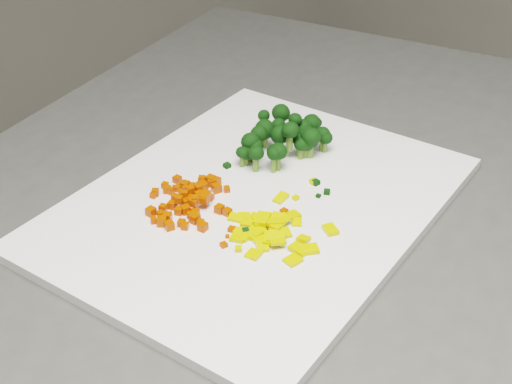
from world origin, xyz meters
TOP-DOWN VIEW (x-y plane):
  - cutting_board at (-0.09, -0.04)m, footprint 0.53×0.46m
  - carrot_pile at (-0.15, 0.00)m, footprint 0.10×0.10m
  - pepper_pile at (-0.11, -0.10)m, footprint 0.12×0.12m
  - broccoli_pile at (0.00, 0.02)m, footprint 0.12×0.12m
  - carrot_cube_0 at (-0.15, 0.03)m, footprint 0.01×0.01m
  - carrot_cube_1 at (-0.16, 0.04)m, footprint 0.01×0.01m
  - carrot_cube_2 at (-0.12, 0.02)m, footprint 0.01×0.01m
  - carrot_cube_3 at (-0.16, -0.02)m, footprint 0.01×0.01m
  - carrot_cube_4 at (-0.19, 0.00)m, footprint 0.01×0.01m
  - carrot_cube_5 at (-0.13, -0.01)m, footprint 0.01×0.01m
  - carrot_cube_6 at (-0.20, -0.00)m, footprint 0.01×0.01m
  - carrot_cube_7 at (-0.15, 0.01)m, footprint 0.01×0.01m
  - carrot_cube_8 at (-0.12, 0.03)m, footprint 0.01×0.01m
  - carrot_cube_9 at (-0.16, -0.04)m, footprint 0.01×0.01m
  - carrot_cube_10 at (-0.15, 0.01)m, footprint 0.01×0.01m
  - carrot_cube_11 at (-0.14, -0.01)m, footprint 0.01×0.01m
  - carrot_cube_12 at (-0.10, -0.01)m, footprint 0.01×0.01m
  - carrot_cube_13 at (-0.19, -0.02)m, footprint 0.01×0.01m
  - carrot_cube_14 at (-0.14, 0.01)m, footprint 0.01×0.01m
  - carrot_cube_15 at (-0.17, 0.04)m, footprint 0.01×0.01m
  - carrot_cube_16 at (-0.15, -0.01)m, footprint 0.01×0.01m
  - carrot_cube_17 at (-0.15, -0.01)m, footprint 0.01×0.01m
  - carrot_cube_18 at (-0.16, -0.02)m, footprint 0.01×0.01m
  - carrot_cube_19 at (-0.15, 0.02)m, footprint 0.01×0.01m
  - carrot_cube_20 at (-0.14, -0.02)m, footprint 0.01×0.01m
  - carrot_cube_21 at (-0.14, -0.03)m, footprint 0.01×0.01m
  - carrot_cube_22 at (-0.14, 0.03)m, footprint 0.01×0.01m
  - carrot_cube_23 at (-0.11, 0.01)m, footprint 0.01×0.01m
  - carrot_cube_24 at (-0.16, -0.01)m, footprint 0.01×0.01m
  - carrot_cube_25 at (-0.16, 0.03)m, footprint 0.01×0.01m
  - carrot_cube_26 at (-0.20, -0.01)m, footprint 0.01×0.01m
  - carrot_cube_27 at (-0.16, 0.00)m, footprint 0.01×0.01m
  - carrot_cube_28 at (-0.17, -0.05)m, footprint 0.01×0.01m
  - carrot_cube_29 at (-0.17, -0.01)m, footprint 0.01×0.01m
  - carrot_cube_30 at (-0.12, 0.01)m, footprint 0.01×0.01m
  - carrot_cube_31 at (-0.13, 0.02)m, footprint 0.01×0.01m
  - carrot_cube_32 at (-0.17, 0.01)m, footprint 0.01×0.01m
  - carrot_cube_33 at (-0.13, -0.01)m, footprint 0.01×0.01m
  - carrot_cube_34 at (-0.13, 0.02)m, footprint 0.01×0.01m
  - carrot_cube_35 at (-0.18, -0.03)m, footprint 0.01×0.01m
  - carrot_cube_36 at (-0.15, 0.01)m, footprint 0.01×0.01m
  - carrot_cube_37 at (-0.15, 0.01)m, footprint 0.01×0.01m
  - carrot_cube_38 at (-0.19, 0.01)m, footprint 0.01×0.01m
  - carrot_cube_39 at (-0.18, -0.03)m, footprint 0.01×0.01m
  - carrot_cube_40 at (-0.13, 0.00)m, footprint 0.01×0.01m
  - carrot_cube_41 at (-0.11, 0.02)m, footprint 0.01×0.01m
  - carrot_cube_42 at (-0.18, 0.01)m, footprint 0.01×0.01m
  - carrot_cube_43 at (-0.17, 0.04)m, footprint 0.01×0.01m
  - carrot_cube_44 at (-0.14, 0.05)m, footprint 0.01×0.01m
  - carrot_cube_45 at (-0.13, 0.01)m, footprint 0.01×0.01m
  - carrot_cube_46 at (-0.14, 0.02)m, footprint 0.01×0.01m
  - carrot_cube_47 at (-0.15, 0.00)m, footprint 0.01×0.01m
  - carrot_cube_48 at (-0.14, -0.00)m, footprint 0.01×0.01m
  - carrot_cube_49 at (-0.15, 0.03)m, footprint 0.01×0.01m
  - carrot_cube_50 at (-0.16, -0.02)m, footprint 0.01×0.01m
  - carrot_cube_51 at (-0.11, 0.01)m, footprint 0.01×0.01m
  - carrot_cube_52 at (-0.13, 0.02)m, footprint 0.01×0.01m
  - carrot_cube_53 at (-0.17, -0.03)m, footprint 0.01×0.01m
  - carrot_cube_54 at (-0.16, 0.01)m, footprint 0.01×0.01m
  - carrot_cube_55 at (-0.13, -0.04)m, footprint 0.01×0.01m
  - carrot_cube_56 at (-0.14, 0.03)m, footprint 0.01×0.01m
  - carrot_cube_57 at (-0.15, 0.04)m, footprint 0.01×0.01m
  - carrot_cube_58 at (-0.17, 0.01)m, footprint 0.01×0.01m
  - carrot_cube_59 at (-0.13, 0.02)m, footprint 0.01×0.01m
  - carrot_cube_60 at (-0.16, 0.00)m, footprint 0.01×0.01m
  - carrot_cube_61 at (-0.11, 0.00)m, footprint 0.01×0.01m
  - carrot_cube_62 at (-0.19, -0.01)m, footprint 0.01×0.01m
  - pepper_chunk_0 at (-0.12, -0.07)m, footprint 0.02×0.02m
  - pepper_chunk_1 at (-0.13, -0.14)m, footprint 0.02×0.01m
  - pepper_chunk_2 at (-0.11, -0.09)m, footprint 0.02×0.02m
  - pepper_chunk_3 at (-0.12, -0.11)m, footprint 0.02×0.02m
  - pepper_chunk_4 at (-0.11, -0.14)m, footprint 0.02×0.02m
  - pepper_chunk_5 at (-0.10, -0.08)m, footprint 0.02×0.02m
  - pepper_chunk_6 at (-0.14, -0.08)m, footprint 0.01×0.02m
  - pepper_chunk_7 at (-0.13, -0.11)m, footprint 0.02×0.02m
  - pepper_chunk_8 at (-0.11, -0.07)m, footprint 0.02×0.02m
  - pepper_chunk_9 at (-0.08, -0.10)m, footprint 0.02×0.02m
  - pepper_chunk_10 at (-0.13, -0.09)m, footprint 0.02×0.02m
  - pepper_chunk_11 at (-0.10, -0.09)m, footprint 0.01×0.01m
  - pepper_chunk_12 at (-0.10, -0.08)m, footprint 0.02×0.02m
  - pepper_chunk_13 at (-0.08, -0.09)m, footprint 0.01×0.02m
  - pepper_chunk_14 at (-0.07, -0.13)m, footprint 0.02×0.02m
  - pepper_chunk_15 at (-0.10, -0.13)m, footprint 0.01×0.02m
  - pepper_chunk_16 at (-0.12, -0.06)m, footprint 0.02×0.02m
  - pepper_chunk_17 at (-0.07, -0.06)m, footprint 0.02×0.02m
  - pepper_chunk_18 at (-0.14, -0.08)m, footprint 0.02×0.02m
  - pepper_chunk_19 at (-0.14, -0.09)m, footprint 0.01×0.02m
  - pepper_chunk_20 at (-0.12, -0.08)m, footprint 0.02×0.02m
  - pepper_chunk_21 at (-0.13, -0.09)m, footprint 0.01×0.02m
  - pepper_chunk_22 at (-0.15, -0.11)m, footprint 0.02×0.02m
  - pepper_chunk_23 at (-0.11, -0.11)m, footprint 0.02×0.02m
  - pepper_chunk_24 at (-0.13, -0.12)m, footprint 0.02×0.02m
  - pepper_chunk_25 at (-0.14, -0.11)m, footprint 0.02×0.02m
  - pepper_chunk_26 at (-0.11, -0.10)m, footprint 0.02×0.02m
  - pepper_chunk_27 at (-0.13, -0.09)m, footprint 0.02×0.02m
  - pepper_chunk_28 at (-0.11, -0.14)m, footprint 0.02×0.02m
  - pepper_chunk_29 at (-0.15, -0.08)m, footprint 0.02×0.02m
  - pepper_chunk_30 at (-0.11, -0.08)m, footprint 0.02×0.02m
  - pepper_chunk_31 at (-0.13, -0.05)m, footprint 0.02×0.02m
  - pepper_chunk_32 at (-0.11, -0.08)m, footprint 0.02×0.02m
  - pepper_chunk_33 at (-0.12, -0.08)m, footprint 0.02×0.02m
  - pepper_chunk_34 at (-0.11, -0.10)m, footprint 0.02×0.02m
  - broccoli_floret_0 at (-0.00, 0.02)m, footprint 0.03×0.03m
  - broccoli_floret_1 at (-0.03, -0.01)m, footprint 0.03×0.03m
  - broccoli_floret_2 at (0.04, -0.01)m, footprint 0.02×0.02m
  - broccoli_floret_3 at (0.03, 0.06)m, footprint 0.03×0.03m
  - broccoli_floret_4 at (-0.00, 0.00)m, footprint 0.03×0.03m
  - broccoli_floret_5 at (0.02, 0.00)m, footprint 0.03×0.03m
  - broccoli_floret_6 at (0.06, 0.02)m, footprint 0.02×0.02m
  - broccoli_floret_7 at (0.04, 0.03)m, footprint 0.03×0.03m
  - broccoli_floret_8 at (0.02, -0.00)m, footprint 0.04×0.04m
  - broccoli_floret_9 at (0.01, 0.00)m, footprint 0.02×0.02m
  - broccoli_floret_10 at (-0.05, 0.03)m, footprint 0.02×0.02m
  - broccoli_floret_11 at (-0.05, 0.01)m, footprint 0.03×0.03m
  - broccoli_floret_12 at (-0.03, 0.04)m, footprint 0.02×0.02m
  - broccoli_floret_13 at (-0.03, 0.00)m, footprint 0.02×0.02m
  - broccoli_floret_14 at (-0.01, 0.05)m, footprint 0.04×0.04m
  - broccoli_floret_15 at (0.02, 0.05)m, footprint 0.02×0.02m
  - broccoli_floret_16 at (-0.04, -0.01)m, footprint 0.02×0.02m
  - broccoli_floret_17 at (-0.04, 0.03)m, footprint 0.03×0.03m
  - broccoli_floret_18 at (0.05, 0.02)m, footprint 0.03×0.03m
  - broccoli_floret_19 at (-0.02, 0.04)m, footprint 0.03×0.03m
  - broccoli_floret_20 at (-0.06, 0.03)m, footprint 0.02×0.02m
  - broccoli_floret_21 at (-0.04, 0.02)m, footprint 0.03×0.03m
  - broccoli_floret_22 at (0.03, 0.03)m, footprint 0.02×0.02m
  - broccoli_floret_23 at (0.01, -0.01)m, footprint 0.03×0.03m
  - broccoli_floret_24 at (0.02, 0.08)m, footprint 0.02×0.02m
  - broccoli_floret_25 at (0.04, -0.01)m, footprint 0.02×0.02m
  - broccoli_floret_26 at (0.02, -0.01)m, footprint 0.03×0.03m
  - broccoli_floret_27 at (0.01, -0.00)m, footprint 0.03×0.03m
  - stray_bit_0 at (-0.02, -0.08)m, footprint 0.01×0.01m
  - stray_bit_1 at (-0.03, 0.05)m, footprint 0.01×0.01m
  - stray_bit_2 at (-0.17, -0.08)m, footprint 0.01×0.01m
  - stray_bit_3 at (-0.06, -0.07)m, footprint 0.01×0.01m
  - stray_bit_4 at (-0.07, 0.04)m, footprint 0.01×0.01m
  - stray_bit_5 at (-0.16, -0.10)m, footprint 0.01×0.01m
  - stray_bit_6 at (-0.16, -0.07)m, footprint 0.01×0.01m
  - stray_bit_7 at (-0.02, -0.05)m, footprint 0.01×0.01m
  - stray_bit_8 at (-0.03, -0.08)m, footprint 0.01×0.01m
  - stray_bit_9 at (-0.02, -0.06)m, footprint 0.01×0.01m
  - stray_bit_10 at (-0.08, -0.08)m, footprint 0.01×0.01m
  - stray_bit_11 at (-0.15, -0.07)m, footprint 0.01×0.01m
  - stray_bit_12 at (-0.14, -0.08)m, footprint 0.01×0.01m

SIDE VIEW (x-z plane):
  - cutting_board at x=-0.09m, z-range 0.90..0.91m
  - stray_bit_6 at x=-0.16m, z-range 0.91..0.91m
  - pepper_chunk_9 at x=-0.08m, z-range 0.91..0.92m
  - stray_bit_8 at x=-0.03m, z-range 0.91..0.92m
  - pepper_chunk_22 at x=-0.15m, z-range 0.91..0.92m
  - pepper_chunk_16 at x=-0.12m, z-range 0.91..0.92m
  - pepper_chunk_18 at x=-0.14m, z-range 0.91..0.92m
  - pepper_chunk_8 at x=-0.11m, z-range 0.91..0.92m
  - pepper_chunk_5 at x=-0.10m, z-range 0.91..0.92m
  - pepper_chunk_1 at x=-0.13m, z-range 0.91..0.92m
  - pepper_chunk_29 at x=-0.15m, z-range 0.91..0.92m
  - pepper_chunk_19 at x=-0.14m, z-range 0.91..0.92m
  - pepper_chunk_13 at x=-0.08m, z-range 0.91..0.92m
  - pepper_chunk_27 at x=-0.13m, z-range 0.91..0.92m
  - pepper_chunk_33 at x=-0.12m, z-range 0.91..0.92m
  - pepper_chunk_23 at x=-0.11m, z-range 0.91..0.92m
  - pepper_chunk_34 at x=-0.11m, z-range 0.91..0.92m
  - pepper_chunk_30 at x=-0.11m, z-range 0.91..0.92m
  - pepper_chunk_10 at x=-0.13m, z-range 0.91..0.92m
  - pepper_chunk_4 at x=-0.11m, z-range 0.91..0.92m
  - pepper_chunk_6 at x=-0.14m, z-range 0.91..0.92m
  - pepper_chunk_17 at x=-0.07m, z-range 0.91..0.92m
  - pepper_chunk_31 at x=-0.13m, z-range 0.91..0.92m
  - pepper_chunk_0 at x=-0.12m, z-range 0.91..0.92m
  - stray_bit_3 at x=-0.06m, z-range 0.91..0.92m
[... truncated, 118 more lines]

